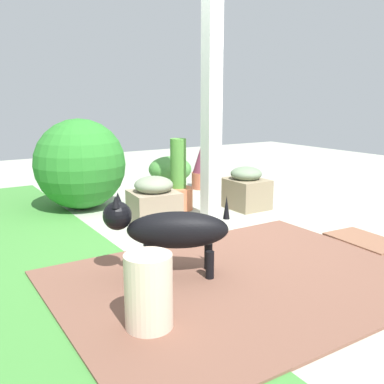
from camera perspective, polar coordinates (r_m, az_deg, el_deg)
The scene contains 12 objects.
ground_plane at distance 3.97m, azimuth 4.81°, elevation -5.36°, with size 12.00×12.00×0.00m, color #AAAE9C.
brick_path at distance 2.99m, azimuth 6.44°, elevation -11.31°, with size 1.80×2.40×0.02m, color brown.
porch_pillar at distance 4.21m, azimuth 2.59°, elevation 13.53°, with size 0.15×0.15×2.59m, color white.
stone_planter_nearest at distance 4.82m, azimuth 7.06°, elevation 0.40°, with size 0.47×0.39×0.46m.
stone_planter_mid at distance 4.17m, azimuth -5.00°, elevation -1.30°, with size 0.46×0.48×0.47m.
round_shrub at distance 4.88m, azimuth -14.45°, elevation 3.55°, with size 0.98×0.98×0.98m, color #2A7A29.
terracotta_pot_broad at distance 5.43m, azimuth -2.88°, elevation 2.63°, with size 0.53×0.53×0.49m.
terracotta_pot_spiky at distance 5.81m, azimuth 1.20°, elevation 3.14°, with size 0.25×0.25×0.58m.
terracotta_pot_tall at distance 4.71m, azimuth -1.80°, elevation 0.96°, with size 0.31×0.31×0.77m.
dog at distance 2.93m, azimuth -3.07°, elevation -4.88°, with size 0.58×0.79×0.58m.
ceramic_urn at distance 2.33m, azimuth -5.70°, elevation -12.98°, with size 0.25×0.25×0.42m, color beige.
doormat at distance 3.98m, azimuth 21.78°, elevation -5.95°, with size 0.61×0.38×0.03m, color brown.
Camera 1 is at (-3.01, 2.30, 1.21)m, focal length 40.71 mm.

